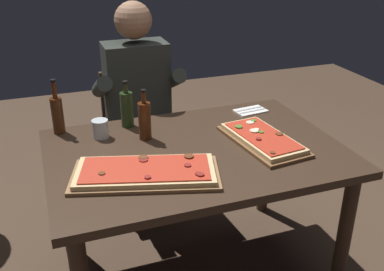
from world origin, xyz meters
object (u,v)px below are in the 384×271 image
at_px(oil_bottle_amber, 57,114).
at_px(vinegar_bottle_green, 127,109).
at_px(dining_table, 195,166).
at_px(pizza_rectangular_front, 146,172).
at_px(diner_chair, 137,131).
at_px(tumbler_near_camera, 100,130).
at_px(pizza_rectangular_left, 262,139).
at_px(seated_diner, 139,100).
at_px(wine_bottle_dark, 145,120).

xyz_separation_m(oil_bottle_amber, vinegar_bottle_green, (0.35, -0.03, -0.01)).
relative_size(dining_table, oil_bottle_amber, 4.86).
height_order(pizza_rectangular_front, diner_chair, diner_chair).
xyz_separation_m(pizza_rectangular_front, diner_chair, (0.19, 1.03, -0.27)).
height_order(pizza_rectangular_front, tumbler_near_camera, tumbler_near_camera).
distance_m(pizza_rectangular_left, seated_diner, 0.89).
height_order(dining_table, pizza_rectangular_front, pizza_rectangular_front).
bearing_deg(pizza_rectangular_left, tumbler_near_camera, 155.95).
bearing_deg(pizza_rectangular_front, vinegar_bottle_green, 85.61).
distance_m(pizza_rectangular_left, oil_bottle_amber, 1.04).
distance_m(pizza_rectangular_front, tumbler_near_camera, 0.47).
bearing_deg(oil_bottle_amber, wine_bottle_dark, -28.44).
xyz_separation_m(dining_table, pizza_rectangular_left, (0.34, -0.04, 0.11)).
bearing_deg(diner_chair, dining_table, -83.32).
distance_m(dining_table, wine_bottle_dark, 0.34).
xyz_separation_m(diner_chair, seated_diner, (0.00, -0.12, 0.26)).
height_order(pizza_rectangular_front, oil_bottle_amber, oil_bottle_amber).
height_order(dining_table, tumbler_near_camera, tumbler_near_camera).
relative_size(wine_bottle_dark, seated_diner, 0.20).
bearing_deg(pizza_rectangular_left, wine_bottle_dark, 155.62).
xyz_separation_m(wine_bottle_dark, tumbler_near_camera, (-0.21, 0.09, -0.06)).
relative_size(pizza_rectangular_front, oil_bottle_amber, 2.37).
bearing_deg(pizza_rectangular_front, pizza_rectangular_left, 11.67).
bearing_deg(oil_bottle_amber, pizza_rectangular_front, -62.27).
relative_size(wine_bottle_dark, diner_chair, 0.30).
bearing_deg(diner_chair, wine_bottle_dark, -98.31).
height_order(pizza_rectangular_left, seated_diner, seated_diner).
bearing_deg(diner_chair, vinegar_bottle_green, -107.12).
bearing_deg(tumbler_near_camera, diner_chair, 61.80).
relative_size(vinegar_bottle_green, diner_chair, 0.29).
distance_m(oil_bottle_amber, vinegar_bottle_green, 0.35).
height_order(wine_bottle_dark, seated_diner, seated_diner).
height_order(oil_bottle_amber, seated_diner, seated_diner).
height_order(pizza_rectangular_front, vinegar_bottle_green, vinegar_bottle_green).
bearing_deg(dining_table, wine_bottle_dark, 134.97).
xyz_separation_m(pizza_rectangular_left, diner_chair, (-0.44, 0.90, -0.27)).
relative_size(pizza_rectangular_front, tumbler_near_camera, 7.26).
bearing_deg(seated_diner, tumbler_near_camera, -124.19).
bearing_deg(wine_bottle_dark, diner_chair, 81.69).
height_order(pizza_rectangular_front, wine_bottle_dark, wine_bottle_dark).
distance_m(oil_bottle_amber, tumbler_near_camera, 0.24).
distance_m(pizza_rectangular_front, diner_chair, 1.08).
relative_size(pizza_rectangular_left, wine_bottle_dark, 1.98).
relative_size(pizza_rectangular_front, diner_chair, 0.78).
bearing_deg(dining_table, vinegar_bottle_green, 122.82).
distance_m(dining_table, diner_chair, 0.88).
bearing_deg(tumbler_near_camera, wine_bottle_dark, -23.20).
relative_size(pizza_rectangular_front, seated_diner, 0.51).
bearing_deg(diner_chair, pizza_rectangular_left, -64.17).
distance_m(pizza_rectangular_left, wine_bottle_dark, 0.59).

